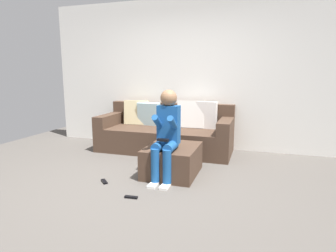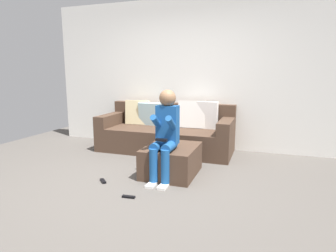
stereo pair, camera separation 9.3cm
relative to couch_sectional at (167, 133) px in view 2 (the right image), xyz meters
name	(u,v)px [view 2 (the right image)]	position (x,y,z in m)	size (l,w,h in m)	color
ground_plane	(138,187)	(0.23, -1.74, -0.31)	(6.91, 6.91, 0.00)	#544F49
wall_back	(187,74)	(0.23, 0.45, 1.03)	(5.31, 0.10, 2.69)	silver
couch_sectional	(167,133)	(0.00, 0.00, 0.00)	(2.33, 0.93, 0.90)	#473326
ottoman	(171,160)	(0.47, -1.16, -0.12)	(0.67, 0.81, 0.39)	#473326
person_seated	(165,132)	(0.45, -1.36, 0.32)	(0.28, 0.59, 1.16)	#194C8C
remote_near_ottoman	(129,197)	(0.26, -2.04, -0.30)	(0.15, 0.04, 0.02)	black
remote_by_storage_bin	(103,181)	(-0.26, -1.72, -0.30)	(0.15, 0.05, 0.02)	black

